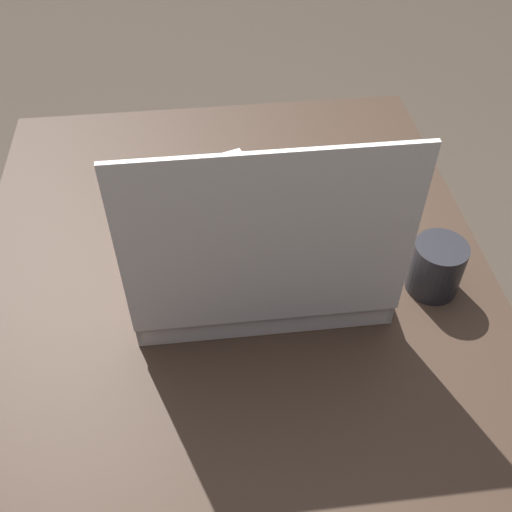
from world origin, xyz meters
The scene contains 5 objects.
ground_plane centered at (0.00, 0.00, 0.00)m, with size 8.00×8.00×0.00m, color #42382D.
dining_table centered at (0.00, 0.00, 0.64)m, with size 0.93×1.02×0.74m.
donut_box centered at (-0.05, 0.06, 0.80)m, with size 0.42×0.33×0.37m.
coffee_mug centered at (-0.34, 0.11, 0.79)m, with size 0.09×0.09×0.10m.
paper_napkin centered at (0.01, -0.26, 0.74)m, with size 0.16×0.13×0.01m.
Camera 1 is at (0.04, 0.77, 1.53)m, focal length 42.00 mm.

